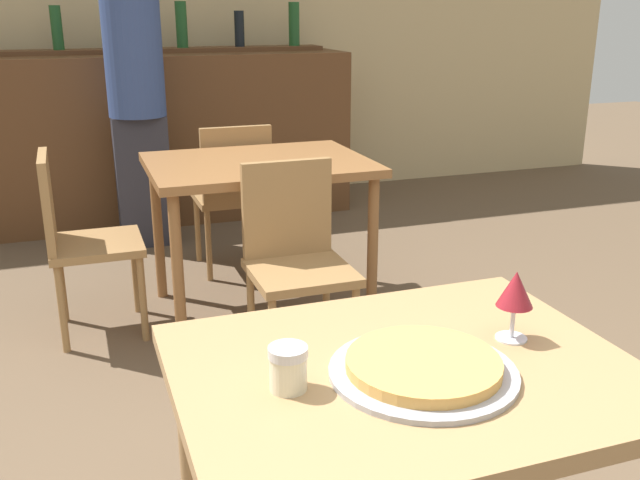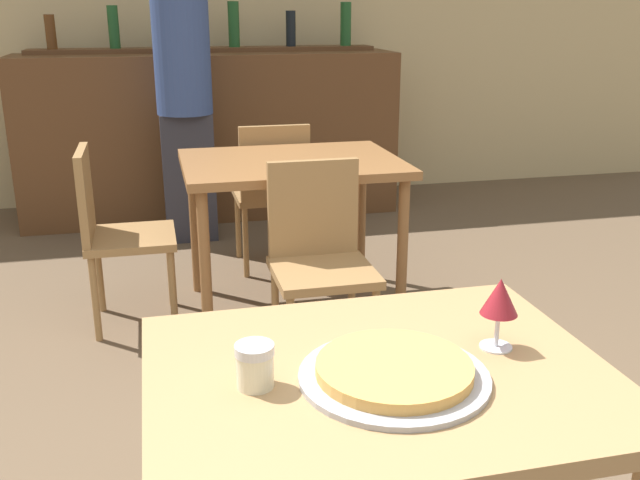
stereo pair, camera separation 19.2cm
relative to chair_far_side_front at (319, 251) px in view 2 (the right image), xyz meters
The scene contains 12 objects.
wall_back 3.04m from the chair_far_side_front, 94.33° to the left, with size 8.00×0.05×2.80m.
dining_table_near 1.48m from the chair_far_side_front, 98.54° to the right, with size 0.94×0.74×0.74m.
dining_table_far 0.59m from the chair_far_side_front, 90.00° to the left, with size 1.02×0.78×0.75m.
bar_counter 2.39m from the chair_far_side_front, 95.24° to the left, with size 2.60×0.56×1.14m.
bar_back_shelf 2.63m from the chair_far_side_front, 94.20° to the left, with size 2.39×0.24×0.34m.
chair_far_side_front is the anchor object (origin of this frame).
chair_far_side_back 1.12m from the chair_far_side_front, 90.00° to the left, with size 0.40×0.40×0.84m.
chair_far_side_left 1.01m from the chair_far_side_front, 146.10° to the left, with size 0.40×0.40×0.84m.
pizza_tray 1.54m from the chair_far_side_front, 97.71° to the right, with size 0.38×0.38×0.04m.
cheese_shaker 1.57m from the chair_far_side_front, 107.91° to the right, with size 0.08×0.08×0.09m.
person_standing 1.90m from the chair_far_side_front, 103.09° to the left, with size 0.34×0.34×1.69m.
wine_glass 1.47m from the chair_far_side_front, 87.73° to the right, with size 0.08×0.08×0.16m.
Camera 2 is at (-0.42, -1.23, 1.43)m, focal length 40.00 mm.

